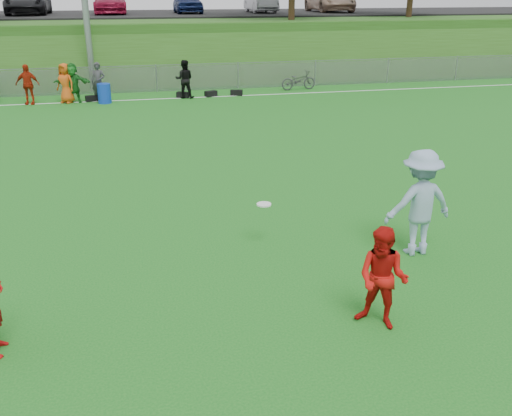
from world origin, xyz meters
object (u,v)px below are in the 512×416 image
object	(u,v)px
player_blue	(419,203)
recycling_bin	(104,93)
frisbee	(264,204)
bicycle	(298,80)
player_red_center	(383,278)

from	to	relation	value
player_blue	recycling_bin	xyz separation A→B (m)	(-6.00, 16.77, -0.59)
player_blue	frisbee	world-z (taller)	player_blue
player_blue	bicycle	size ratio (longest dim) A/B	1.15
frisbee	bicycle	distance (m)	18.28
bicycle	frisbee	bearing A→B (deg)	155.41
player_red_center	player_blue	distance (m)	2.78
player_red_center	player_blue	xyz separation A→B (m)	(1.71, 2.18, 0.22)
frisbee	recycling_bin	world-z (taller)	frisbee
player_blue	bicycle	distance (m)	18.52
player_red_center	bicycle	xyz separation A→B (m)	(4.94, 20.41, -0.32)
recycling_bin	frisbee	bearing A→B (deg)	-78.29
player_red_center	player_blue	size ratio (longest dim) A/B	0.78
player_red_center	bicycle	bearing A→B (deg)	119.16
player_red_center	recycling_bin	bearing A→B (deg)	145.52
player_blue	frisbee	xyz separation A→B (m)	(-2.72, 0.95, -0.15)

